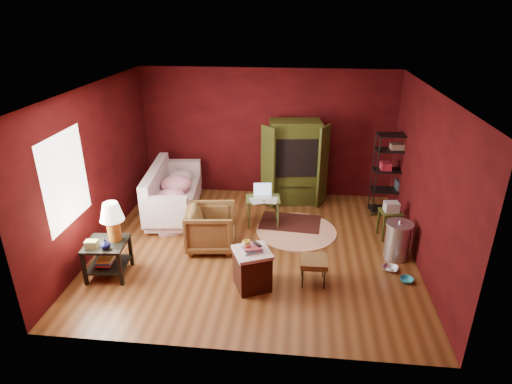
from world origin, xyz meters
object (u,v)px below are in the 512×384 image
side_table (109,233)px  tv_armoire (294,161)px  armchair (211,226)px  laptop_desk (263,201)px  hamper (252,268)px  wire_shelving (395,171)px  sofa (173,197)px

side_table → tv_armoire: tv_armoire is taller
armchair → laptop_desk: 1.28m
armchair → hamper: bearing=-148.2°
tv_armoire → wire_shelving: (2.02, -0.34, -0.01)m
armchair → side_table: (-1.40, -0.95, 0.31)m
side_table → hamper: size_ratio=1.68×
armchair → tv_armoire: 2.57m
side_table → tv_armoire: bearing=47.5°
hamper → laptop_desk: bearing=90.8°
side_table → laptop_desk: bearing=41.0°
side_table → hamper: (2.25, -0.13, -0.40)m
sofa → armchair: bearing=-161.6°
side_table → wire_shelving: (4.81, 2.71, 0.20)m
armchair → tv_armoire: (1.39, 2.09, 0.52)m
laptop_desk → armchair: bearing=-138.3°
side_table → wire_shelving: size_ratio=0.72×
sofa → armchair: armchair is taller
armchair → hamper: (0.85, -1.09, -0.09)m
armchair → wire_shelving: wire_shelving is taller
sofa → laptop_desk: bearing=-119.7°
armchair → wire_shelving: 3.87m
laptop_desk → wire_shelving: 2.74m
sofa → hamper: bearing=-162.5°
side_table → tv_armoire: 4.14m
side_table → hamper: bearing=-3.4°
side_table → sofa: bearing=81.0°
sofa → laptop_desk: (1.87, -0.27, 0.12)m
armchair → hamper: size_ratio=1.16×
sofa → tv_armoire: bearing=-92.5°
armchair → laptop_desk: (0.83, 0.98, 0.08)m
wire_shelving → laptop_desk: bearing=-168.2°
sofa → wire_shelving: (4.46, 0.50, 0.55)m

